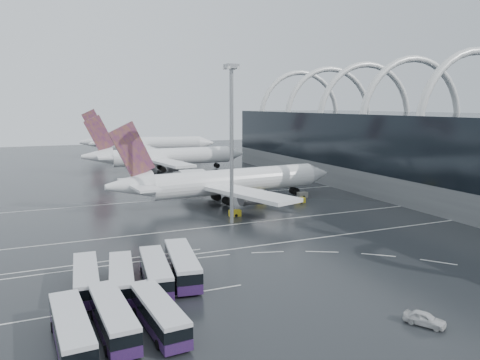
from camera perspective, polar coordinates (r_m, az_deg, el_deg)
name	(u,v)px	position (r m, az deg, el deg)	size (l,w,h in m)	color
ground	(258,242)	(77.73, 2.18, -7.54)	(420.00, 420.00, 0.00)	black
terminal	(445,151)	(128.41, 23.71, 3.28)	(42.00, 160.00, 34.90)	slate
lane_marking_near	(263,245)	(76.01, 2.83, -7.94)	(120.00, 0.25, 0.01)	silver
lane_marking_mid	(230,225)	(88.30, -1.20, -5.49)	(120.00, 0.25, 0.01)	silver
lane_marking_far	(187,198)	(114.06, -6.53, -2.18)	(120.00, 0.25, 0.01)	silver
bus_bay_line_south	(128,304)	(56.39, -13.49, -14.45)	(28.00, 0.25, 0.01)	silver
bus_bay_line_north	(108,261)	(71.21, -15.78, -9.48)	(28.00, 0.25, 0.01)	silver
airliner_main	(225,182)	(106.86, -1.79, -0.29)	(56.37, 49.24, 19.08)	white
airliner_gate_b	(164,157)	(160.14, -9.24, 2.77)	(55.22, 49.68, 19.19)	white
airliner_gate_c	(146,144)	(209.53, -11.41, 4.29)	(57.36, 52.07, 20.58)	white
bus_row_near_a	(86,279)	(60.34, -18.26, -11.34)	(3.74, 12.67, 3.08)	#241542
bus_row_near_b	(121,278)	(59.55, -14.27, -11.45)	(4.53, 12.61, 3.04)	#241542
bus_row_near_c	(155,271)	(60.44, -10.27, -10.92)	(4.43, 13.14, 3.17)	#241542
bus_row_near_d	(182,264)	(62.14, -7.06, -10.17)	(5.02, 13.95, 3.36)	#241542
bus_row_far_a	(71,330)	(48.06, -19.86, -16.83)	(3.53, 12.90, 3.14)	#241542
bus_row_far_b	(113,317)	(49.58, -15.27, -15.77)	(3.47, 12.80, 3.12)	#241542
bus_row_far_c	(158,313)	(49.50, -9.92, -15.71)	(3.58, 12.34, 3.00)	#241542
van_curve_b	(425,319)	(53.36, 21.60, -15.44)	(1.67, 4.15, 1.41)	silver
floodlight_mast	(232,125)	(86.99, -1.04, 6.72)	(2.27, 2.27, 29.62)	gray
gse_cart_belly_a	(300,200)	(108.57, 7.35, -2.46)	(2.20, 1.30, 1.20)	gold
gse_cart_belly_b	(302,195)	(114.74, 7.61, -1.80)	(2.39, 1.41, 1.31)	slate
gse_cart_belly_c	(235,213)	(94.85, -0.62, -4.06)	(2.30, 1.36, 1.25)	gold
gse_cart_belly_e	(261,199)	(109.11, 2.56, -2.32)	(2.28, 1.35, 1.25)	gold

